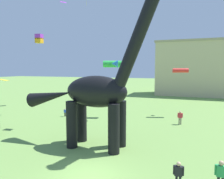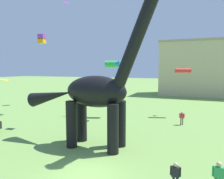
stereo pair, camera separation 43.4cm
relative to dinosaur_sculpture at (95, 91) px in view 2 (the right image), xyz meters
name	(u,v)px [view 2 (the right image)]	position (x,y,z in m)	size (l,w,h in m)	color
ground_plane	(87,176)	(1.68, -4.50, -4.39)	(240.00, 240.00, 0.00)	#6B9347
dinosaur_sculpture	(95,91)	(0.00, 0.00, 0.00)	(11.63, 2.46, 12.15)	black
person_far_spectator	(67,111)	(-8.27, 8.37, -3.78)	(0.38, 0.17, 1.02)	black
person_near_flyer	(219,174)	(8.53, -3.54, -3.41)	(0.61, 0.27, 1.62)	black
person_photographer	(182,117)	(5.84, 9.40, -3.49)	(0.56, 0.25, 1.50)	#6B6056
person_strolling_adult	(175,173)	(6.53, -4.06, -3.51)	(0.55, 0.24, 1.46)	black
kite_mid_left	(182,70)	(5.41, 14.15, 1.50)	(2.03, 1.92, 0.58)	red
kite_near_low	(117,64)	(-2.20, 10.51, 2.32)	(3.12, 2.98, 0.89)	green
kite_far_left	(66,2)	(-14.13, 17.57, 12.98)	(1.28, 1.34, 0.39)	purple
kite_mid_right	(42,39)	(-12.47, 9.00, 5.73)	(0.94, 0.94, 1.18)	purple
kite_high_left	(4,80)	(-5.05, -3.97, 1.00)	(0.86, 0.93, 0.11)	yellow
background_building_block	(213,68)	(10.18, 38.19, 1.76)	(22.99, 9.15, 12.29)	#CCB78E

